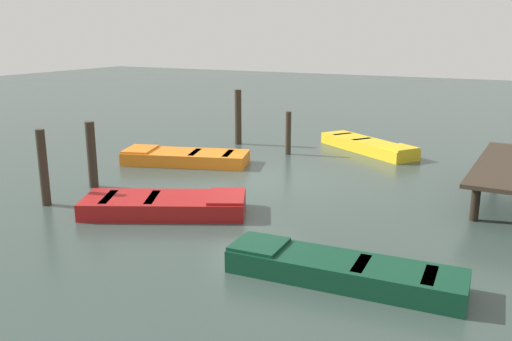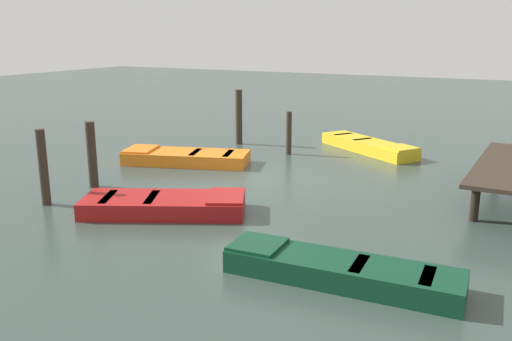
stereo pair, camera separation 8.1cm
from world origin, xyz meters
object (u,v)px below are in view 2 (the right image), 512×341
object	(u,v)px
rowboat_orange	(185,157)
rowboat_dark_green	(339,270)
rowboat_yellow	(369,146)
mooring_piling_mid_left	(92,155)
rowboat_red	(165,204)
mooring_piling_near_right	(289,133)
mooring_piling_far_left	(239,117)
mooring_piling_mid_right	(43,167)

from	to	relation	value
rowboat_orange	rowboat_dark_green	bearing A→B (deg)	123.03
rowboat_yellow	mooring_piling_mid_left	world-z (taller)	mooring_piling_mid_left
rowboat_red	mooring_piling_near_right	world-z (taller)	mooring_piling_near_right
rowboat_orange	mooring_piling_far_left	bearing A→B (deg)	-107.79
rowboat_red	rowboat_dark_green	bearing A→B (deg)	-44.05
mooring_piling_far_left	rowboat_dark_green	bearing A→B (deg)	37.69
mooring_piling_near_right	rowboat_red	bearing A→B (deg)	0.38
mooring_piling_mid_right	mooring_piling_far_left	bearing A→B (deg)	176.47
rowboat_red	mooring_piling_far_left	xyz separation A→B (m)	(-7.96, -2.49, 0.82)
rowboat_yellow	rowboat_red	bearing A→B (deg)	-70.95
rowboat_orange	mooring_piling_mid_right	xyz separation A→B (m)	(5.21, -0.56, 0.74)
rowboat_orange	mooring_piling_near_right	bearing A→B (deg)	-148.73
rowboat_red	mooring_piling_near_right	bearing A→B (deg)	64.15
rowboat_dark_green	mooring_piling_near_right	distance (m)	10.05
mooring_piling_near_right	mooring_piling_mid_left	bearing A→B (deg)	-26.33
rowboat_red	mooring_piling_mid_right	distance (m)	3.23
mooring_piling_mid_right	mooring_piling_near_right	distance (m)	8.57
mooring_piling_mid_right	mooring_piling_near_right	bearing A→B (deg)	159.63
rowboat_dark_green	rowboat_yellow	xyz separation A→B (m)	(-10.51, -2.56, -0.00)
mooring_piling_near_right	mooring_piling_far_left	size ratio (longest dim) A/B	0.73
rowboat_orange	rowboat_yellow	bearing A→B (deg)	-154.29
rowboat_red	mooring_piling_far_left	size ratio (longest dim) A/B	1.94
rowboat_red	mooring_piling_mid_right	bearing A→B (deg)	169.49
rowboat_yellow	mooring_piling_near_right	xyz separation A→B (m)	(1.76, -2.36, 0.54)
rowboat_red	mooring_piling_mid_left	size ratio (longest dim) A/B	2.21
rowboat_orange	mooring_piling_mid_right	bearing A→B (deg)	65.81
rowboat_yellow	mooring_piling_far_left	size ratio (longest dim) A/B	1.95
rowboat_red	rowboat_dark_green	xyz separation A→B (m)	(1.57, 4.87, -0.00)
mooring_piling_mid_right	rowboat_orange	bearing A→B (deg)	173.87
rowboat_orange	mooring_piling_mid_left	xyz separation A→B (m)	(3.45, -0.68, 0.70)
rowboat_yellow	mooring_piling_mid_right	size ratio (longest dim) A/B	2.13
rowboat_yellow	mooring_piling_near_right	bearing A→B (deg)	-109.71
mooring_piling_mid_left	rowboat_red	bearing A→B (deg)	73.83
mooring_piling_mid_right	mooring_piling_far_left	xyz separation A→B (m)	(-8.81, 0.54, 0.08)
rowboat_red	rowboat_yellow	xyz separation A→B (m)	(-8.94, 2.31, -0.00)
rowboat_yellow	mooring_piling_mid_left	bearing A→B (deg)	-90.67
rowboat_orange	mooring_piling_mid_right	size ratio (longest dim) A/B	2.23
mooring_piling_near_right	rowboat_yellow	bearing A→B (deg)	126.74
mooring_piling_mid_left	mooring_piling_mid_right	xyz separation A→B (m)	(1.77, 0.12, 0.04)
mooring_piling_mid_right	mooring_piling_near_right	xyz separation A→B (m)	(-8.03, 2.98, -0.20)
rowboat_dark_green	mooring_piling_mid_left	xyz separation A→B (m)	(-2.48, -8.02, 0.70)
mooring_piling_near_right	mooring_piling_far_left	distance (m)	2.58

